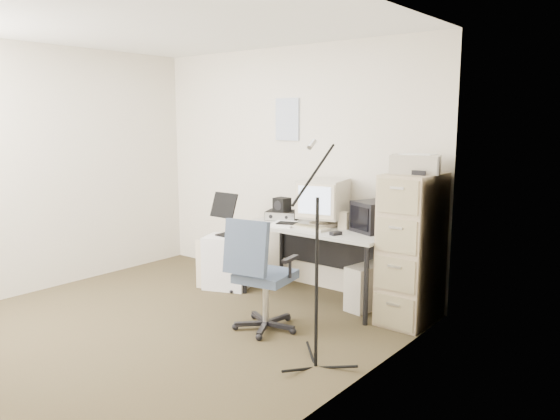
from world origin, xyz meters
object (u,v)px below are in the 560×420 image
Objects in this scene: side_cart at (227,262)px; office_chair at (266,274)px; filing_cabinet at (412,249)px; desk at (318,263)px.

office_chair is at bearing -52.60° from side_cart.
filing_cabinet reaches higher than side_cart.
desk is 0.91m from office_chair.
office_chair is (0.09, -0.90, 0.11)m from desk.
filing_cabinet is 2.37× the size of side_cart.
filing_cabinet is 1.36× the size of office_chair.
filing_cabinet reaches higher than office_chair.
desk is (-0.95, -0.03, -0.29)m from filing_cabinet.
desk is at bearing -178.19° from filing_cabinet.
side_cart is at bearing -171.15° from filing_cabinet.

